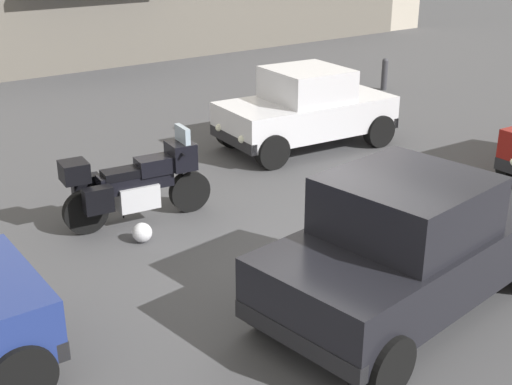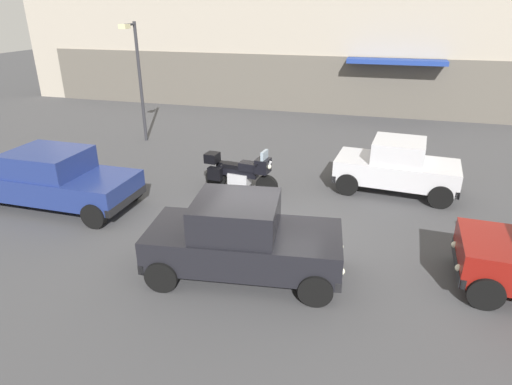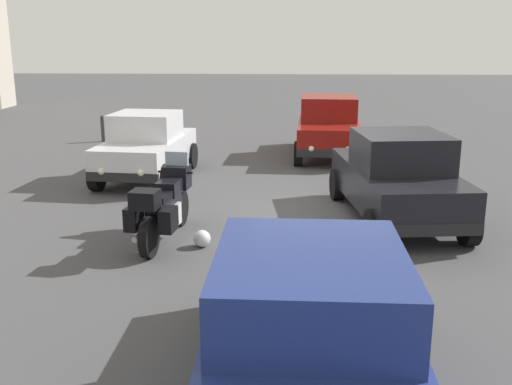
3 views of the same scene
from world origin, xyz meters
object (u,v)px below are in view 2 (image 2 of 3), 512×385
(helmet, at_px, (224,195))
(streetlamp_curbside, at_px, (137,71))
(motorcycle, at_px, (239,172))
(car_wagon_end, at_px, (242,239))
(car_sedan_far, at_px, (52,178))
(car_compact_side, at_px, (396,167))

(helmet, distance_m, streetlamp_curbside, 7.27)
(motorcycle, height_order, car_wagon_end, car_wagon_end)
(helmet, relative_size, car_wagon_end, 0.07)
(motorcycle, height_order, streetlamp_curbside, streetlamp_curbside)
(motorcycle, height_order, car_sedan_far, car_sedan_far)
(car_wagon_end, distance_m, streetlamp_curbside, 10.51)
(car_compact_side, bearing_deg, helmet, 28.03)
(car_compact_side, distance_m, streetlamp_curbside, 10.19)
(car_sedan_far, bearing_deg, car_compact_side, -157.97)
(helmet, relative_size, streetlamp_curbside, 0.06)
(car_wagon_end, bearing_deg, car_sedan_far, 156.07)
(helmet, xyz_separation_m, car_sedan_far, (-4.30, -1.54, 0.64))
(car_sedan_far, xyz_separation_m, car_wagon_end, (5.89, -1.82, 0.03))
(motorcycle, xyz_separation_m, helmet, (-0.27, -0.65, -0.48))
(car_compact_side, distance_m, car_wagon_end, 6.10)
(helmet, bearing_deg, motorcycle, 67.75)
(helmet, bearing_deg, car_wagon_end, -64.69)
(car_compact_side, relative_size, streetlamp_curbside, 0.79)
(motorcycle, distance_m, car_sedan_far, 5.07)
(helmet, height_order, car_wagon_end, car_wagon_end)
(motorcycle, relative_size, car_sedan_far, 0.49)
(helmet, bearing_deg, car_sedan_far, -160.24)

